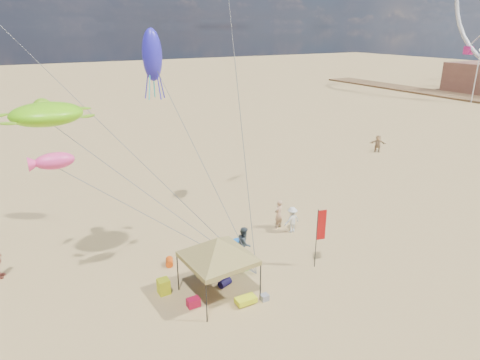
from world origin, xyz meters
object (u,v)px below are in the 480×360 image
Objects in this scene: chair_yellow at (164,286)px; beach_cart at (246,300)px; canopy_tent at (218,240)px; cooler_blue at (239,242)px; person_near_c at (292,220)px; feather_flag at (320,229)px; person_near_a at (278,214)px; person_far_c at (378,143)px; person_near_b at (244,243)px; cooler_red at (193,302)px; lamp_north at (478,67)px; chair_green at (243,263)px.

beach_cart is at bearing -41.56° from chair_yellow.
cooler_blue is at bearing 49.70° from canopy_tent.
beach_cart is at bearing -57.99° from canopy_tent.
person_near_c is (5.77, 4.61, 0.58)m from beach_cart.
feather_flag is at bearing 69.23° from person_near_c.
person_near_a is 19.59m from person_far_c.
person_far_c is at bearing 32.05° from beach_cart.
chair_yellow is 4.74m from person_near_b.
cooler_blue is at bearing 23.47° from chair_yellow.
person_far_c is at bearing 25.02° from cooler_blue.
lamp_north is (59.14, 26.27, 5.33)m from cooler_red.
chair_yellow is at bearing -157.56° from lamp_north.
person_near_c reaches higher than chair_yellow.
person_near_a is (6.13, 4.30, -1.87)m from canopy_tent.
person_near_a reaches higher than cooler_blue.
person_near_b reaches higher than person_far_c.
feather_flag is 5.12m from beach_cart.
person_near_b is at bearing 31.10° from cooler_red.
lamp_north reaches higher than cooler_blue.
beach_cart is 0.11× the size of lamp_north.
lamp_north is (55.28, 23.95, 4.61)m from person_near_b.
cooler_blue is at bearing -157.66° from lamp_north.
person_near_c is (1.09, 3.71, -1.30)m from feather_flag.
person_near_a is (8.22, 2.97, 0.54)m from chair_yellow.
person_near_c is (6.50, 3.44, -1.97)m from canopy_tent.
person_near_c is (0.37, -0.86, -0.11)m from person_near_a.
canopy_tent reaches higher than beach_cart.
cooler_blue is at bearing 40.95° from cooler_red.
cooler_red is at bearing 154.61° from beach_cart.
chair_yellow is 0.78× the size of beach_cart.
person_near_a is at bearing -22.54° from person_near_b.
chair_green is 24.58m from person_far_c.
cooler_blue is 59.52m from lamp_north.
person_near_b is 1.09× the size of person_far_c.
person_far_c is at bearing 28.73° from chair_green.
lamp_north is at bearing 23.91° from chair_green.
canopy_tent is at bearing -32.49° from chair_yellow.
chair_yellow is (-2.08, 1.33, -2.40)m from canopy_tent.
feather_flag is 4.45× the size of chair_yellow.
person_far_c is at bearing -26.12° from person_near_b.
canopy_tent is 7.65× the size of chair_yellow.
lamp_north is at bearing 23.95° from cooler_red.
cooler_red is (-6.72, 0.07, -1.89)m from feather_flag.
person_near_b is 4.17m from person_near_c.
beach_cart is (2.04, -0.97, 0.01)m from cooler_red.
canopy_tent is 3.80m from person_near_b.
chair_yellow is 8.76m from person_near_a.
chair_yellow is at bearing 167.98° from feather_flag.
chair_green is at bearing -176.20° from person_near_b.
lamp_north is (57.83, 26.07, 2.76)m from canopy_tent.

